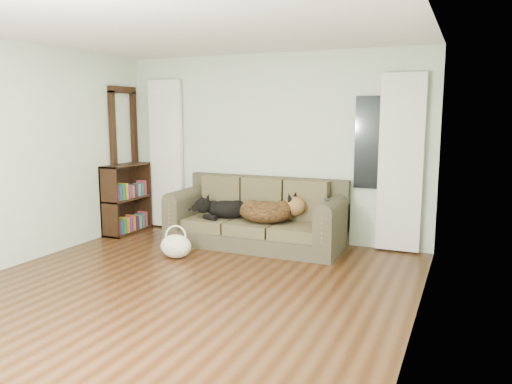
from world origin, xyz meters
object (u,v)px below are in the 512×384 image
at_px(dog_black_lab, 224,208).
at_px(bookshelf, 127,199).
at_px(dog_shepherd, 269,212).
at_px(tote_bag, 176,245).
at_px(sofa, 255,213).

xyz_separation_m(dog_black_lab, bookshelf, (-1.62, -0.04, 0.02)).
bearing_deg(dog_shepherd, bookshelf, -6.14).
relative_size(dog_black_lab, bookshelf, 0.56).
bearing_deg(dog_shepherd, dog_black_lab, -9.15).
relative_size(dog_shepherd, tote_bag, 1.81).
height_order(sofa, dog_shepherd, sofa).
height_order(dog_black_lab, dog_shepherd, dog_shepherd).
xyz_separation_m(tote_bag, bookshelf, (-1.41, 0.87, 0.34)).
distance_m(dog_shepherd, bookshelf, 2.30).
xyz_separation_m(dog_shepherd, bookshelf, (-2.30, -0.01, 0.01)).
bearing_deg(dog_black_lab, dog_shepherd, -10.16).
bearing_deg(tote_bag, dog_shepherd, 44.66).
xyz_separation_m(dog_black_lab, dog_shepherd, (0.68, -0.03, 0.01)).
xyz_separation_m(sofa, tote_bag, (-0.67, -0.93, -0.29)).
distance_m(dog_black_lab, tote_bag, 0.99).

